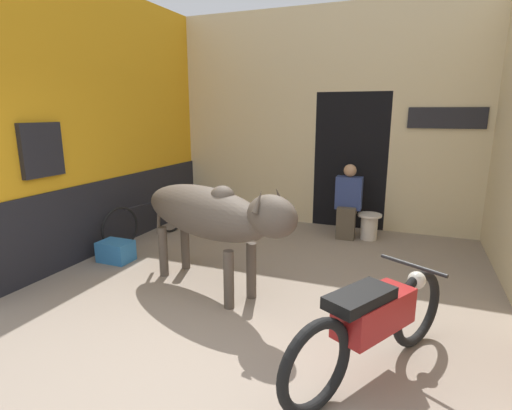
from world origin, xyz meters
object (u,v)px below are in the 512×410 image
object	(u,v)px
motorcycle_near	(374,321)
shopkeeper_seated	(348,200)
cow	(211,214)
plastic_stool	(369,226)
crate	(116,251)
bicycle	(148,220)

from	to	relation	value
motorcycle_near	shopkeeper_seated	world-z (taller)	shopkeeper_seated
cow	plastic_stool	bearing A→B (deg)	60.21
cow	motorcycle_near	world-z (taller)	cow
crate	shopkeeper_seated	bearing A→B (deg)	38.95
cow	crate	distance (m)	1.84
motorcycle_near	plastic_stool	distance (m)	3.52
motorcycle_near	cow	bearing A→B (deg)	153.94
bicycle	shopkeeper_seated	world-z (taller)	shopkeeper_seated
plastic_stool	cow	bearing A→B (deg)	-119.79
plastic_stool	crate	bearing A→B (deg)	-144.01
plastic_stool	motorcycle_near	bearing A→B (deg)	-83.65
bicycle	crate	world-z (taller)	bicycle
motorcycle_near	bicycle	world-z (taller)	motorcycle_near
bicycle	shopkeeper_seated	size ratio (longest dim) A/B	1.40
shopkeeper_seated	cow	bearing A→B (deg)	-113.82
bicycle	plastic_stool	distance (m)	3.54
cow	crate	size ratio (longest dim) A/B	5.27
bicycle	shopkeeper_seated	xyz separation A→B (m)	(2.93, 1.30, 0.29)
shopkeeper_seated	motorcycle_near	bearing A→B (deg)	-77.96
plastic_stool	bicycle	bearing A→B (deg)	-157.92
crate	plastic_stool	bearing A→B (deg)	35.99
cow	plastic_stool	xyz separation A→B (m)	(1.48, 2.58, -0.68)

